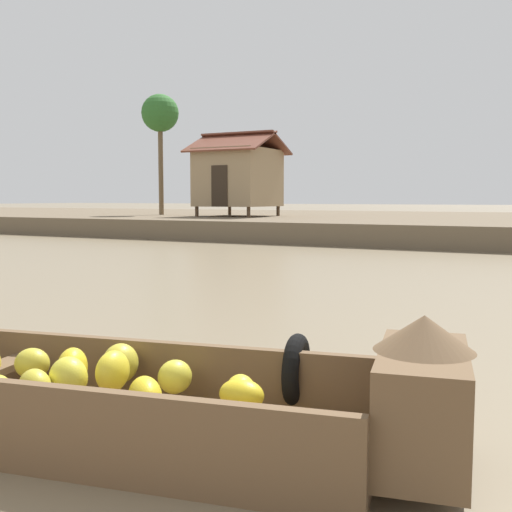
{
  "coord_description": "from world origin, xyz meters",
  "views": [
    {
      "loc": [
        2.61,
        1.1,
        1.58
      ],
      "look_at": [
        -0.65,
        7.35,
        0.91
      ],
      "focal_mm": 42.81,
      "sensor_mm": 36.0,
      "label": 1
    }
  ],
  "objects": [
    {
      "name": "banana_boat",
      "position": [
        -0.22,
        4.04,
        0.33
      ],
      "size": [
        4.91,
        2.37,
        0.94
      ],
      "color": "brown",
      "rests_on": "ground"
    },
    {
      "name": "stilt_house_left",
      "position": [
        -11.2,
        25.78,
        2.59
      ],
      "size": [
        3.75,
        3.85,
        3.84
      ],
      "color": "#4C3826",
      "rests_on": "riverbank_strip"
    },
    {
      "name": "ground_plane",
      "position": [
        0.0,
        10.0,
        0.0
      ],
      "size": [
        300.0,
        300.0,
        0.0
      ],
      "primitive_type": "plane",
      "color": "#7A6B51"
    },
    {
      "name": "palm_tree_mid",
      "position": [
        -15.86,
        26.17,
        5.69
      ],
      "size": [
        1.85,
        1.85,
        5.97
      ],
      "color": "brown",
      "rests_on": "riverbank_strip"
    },
    {
      "name": "riverbank_strip",
      "position": [
        0.0,
        29.91,
        0.38
      ],
      "size": [
        160.0,
        20.0,
        0.76
      ],
      "primitive_type": "cube",
      "color": "brown",
      "rests_on": "ground"
    }
  ]
}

